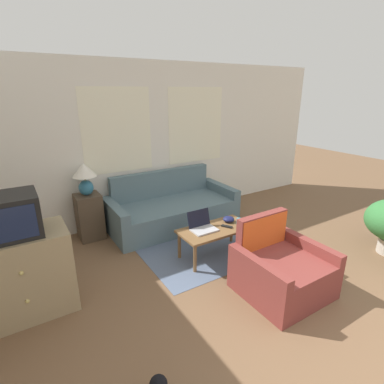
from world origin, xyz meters
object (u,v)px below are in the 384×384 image
at_px(table_lamp, 85,175).
at_px(coffee_table, 215,232).
at_px(laptop, 202,226).
at_px(television, 10,216).
at_px(couch, 171,210).
at_px(armchair, 279,270).
at_px(cup_navy, 239,221).
at_px(snack_bowl, 229,219).
at_px(tv_remote, 227,226).

distance_m(table_lamp, coffee_table, 2.03).
distance_m(coffee_table, laptop, 0.21).
xyz_separation_m(table_lamp, coffee_table, (1.30, -1.42, -0.64)).
xyz_separation_m(television, coffee_table, (2.26, -0.11, -0.71)).
bearing_deg(couch, table_lamp, 171.11).
xyz_separation_m(armchair, cup_navy, (0.19, 0.92, 0.19)).
xyz_separation_m(coffee_table, snack_bowl, (0.28, 0.07, 0.09)).
bearing_deg(laptop, coffee_table, -22.47).
xyz_separation_m(cup_navy, tv_remote, (-0.21, 0.01, -0.03)).
distance_m(armchair, cup_navy, 0.96).
bearing_deg(coffee_table, armchair, -80.08).
bearing_deg(coffee_table, couch, 90.97).
distance_m(coffee_table, snack_bowl, 0.30).
height_order(television, coffee_table, television).
height_order(coffee_table, tv_remote, tv_remote).
height_order(table_lamp, cup_navy, table_lamp).
relative_size(cup_navy, tv_remote, 0.53).
relative_size(armchair, coffee_table, 0.90).
relative_size(television, coffee_table, 0.49).
xyz_separation_m(couch, cup_navy, (0.38, -1.28, 0.19)).
distance_m(television, cup_navy, 2.69).
bearing_deg(armchair, table_lamp, 121.44).
xyz_separation_m(armchair, table_lamp, (-1.47, 2.40, 0.74)).
distance_m(television, snack_bowl, 2.61).
distance_m(laptop, snack_bowl, 0.45).
distance_m(television, tv_remote, 2.50).
distance_m(couch, television, 2.62).
height_order(armchair, tv_remote, armchair).
xyz_separation_m(television, tv_remote, (2.41, -0.17, -0.65)).
distance_m(armchair, snack_bowl, 1.08).
xyz_separation_m(laptop, cup_navy, (0.52, -0.13, -0.01)).
bearing_deg(couch, tv_remote, -82.28).
distance_m(table_lamp, snack_bowl, 2.15).
height_order(laptop, cup_navy, laptop).
xyz_separation_m(couch, tv_remote, (0.17, -1.28, 0.16)).
relative_size(television, tv_remote, 3.22).
distance_m(couch, coffee_table, 1.23).
bearing_deg(cup_navy, couch, 106.47).
xyz_separation_m(laptop, tv_remote, (0.32, -0.12, -0.04)).
xyz_separation_m(couch, table_lamp, (-1.28, 0.20, 0.74)).
relative_size(table_lamp, tv_remote, 3.17).
relative_size(armchair, tv_remote, 5.93).
bearing_deg(laptop, tv_remote, -20.88).
relative_size(laptop, cup_navy, 4.15).
bearing_deg(tv_remote, snack_bowl, 44.59).
bearing_deg(armchair, couch, 94.98).
height_order(table_lamp, laptop, table_lamp).
relative_size(armchair, table_lamp, 1.87).
height_order(couch, tv_remote, couch).
distance_m(table_lamp, tv_remote, 2.15).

